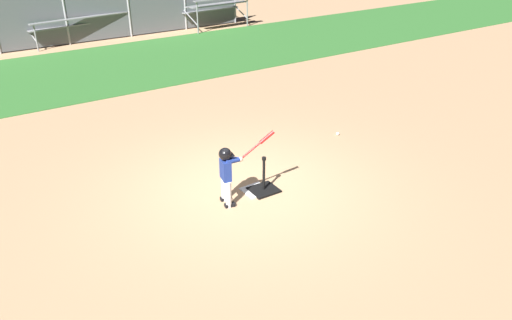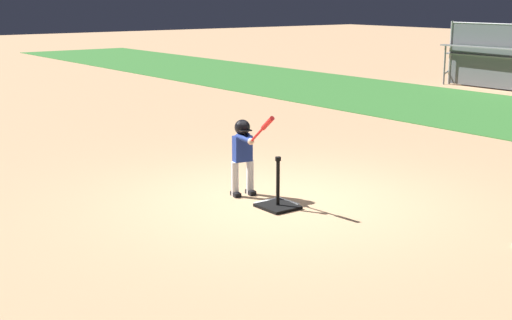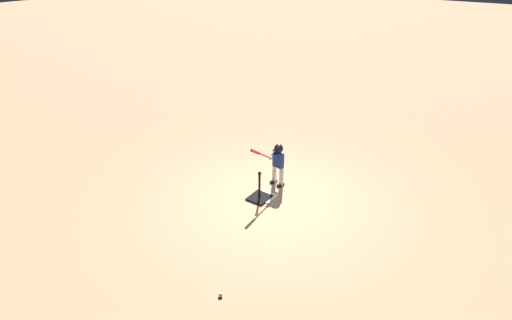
{
  "view_description": "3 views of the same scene",
  "coord_description": "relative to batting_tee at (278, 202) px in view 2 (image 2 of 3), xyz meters",
  "views": [
    {
      "loc": [
        -4.12,
        -6.75,
        4.62
      ],
      "look_at": [
        -0.04,
        -0.38,
        0.74
      ],
      "focal_mm": 35.0,
      "sensor_mm": 36.0,
      "label": 1
    },
    {
      "loc": [
        7.16,
        -5.86,
        2.69
      ],
      "look_at": [
        -0.09,
        -0.41,
        0.61
      ],
      "focal_mm": 50.0,
      "sensor_mm": 36.0,
      "label": 2
    },
    {
      "loc": [
        6.46,
        4.09,
        5.02
      ],
      "look_at": [
        -0.03,
        -0.52,
        0.82
      ],
      "focal_mm": 28.0,
      "sensor_mm": 36.0,
      "label": 3
    }
  ],
  "objects": [
    {
      "name": "ground_plane",
      "position": [
        -0.19,
        0.27,
        -0.08
      ],
      "size": [
        90.0,
        90.0,
        0.0
      ],
      "primitive_type": "plane",
      "color": "tan"
    },
    {
      "name": "batter_child",
      "position": [
        -0.74,
        -0.01,
        0.6
      ],
      "size": [
        0.99,
        0.36,
        1.24
      ],
      "color": "silver",
      "rests_on": "ground_plane"
    },
    {
      "name": "home_plate",
      "position": [
        -0.12,
        0.09,
        -0.07
      ],
      "size": [
        0.46,
        0.46,
        0.02
      ],
      "primitive_type": "cube",
      "rotation": [
        0.0,
        0.0,
        0.05
      ],
      "color": "white",
      "rests_on": "ground_plane"
    },
    {
      "name": "bleachers_right_center",
      "position": [
        -5.86,
        13.55,
        0.54
      ],
      "size": [
        3.24,
        2.37,
        1.27
      ],
      "color": "gray",
      "rests_on": "ground_plane"
    },
    {
      "name": "batting_tee",
      "position": [
        0.0,
        0.0,
        0.0
      ],
      "size": [
        0.49,
        0.44,
        0.68
      ],
      "color": "black",
      "rests_on": "ground_plane"
    }
  ]
}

